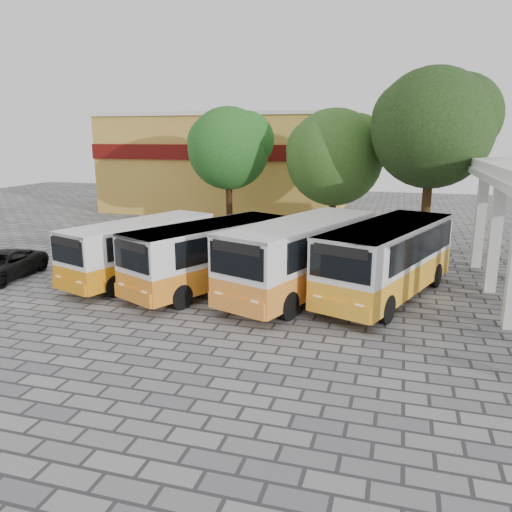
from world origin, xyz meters
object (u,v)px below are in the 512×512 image
(bus_centre_left, at_px, (210,252))
(parked_car, at_px, (2,266))
(bus_centre_right, at_px, (302,253))
(bus_far_right, at_px, (388,256))
(bus_far_left, at_px, (141,246))

(bus_centre_left, relative_size, parked_car, 1.85)
(bus_centre_left, xyz_separation_m, bus_centre_right, (3.89, 0.28, 0.15))
(bus_far_right, height_order, parked_car, bus_far_right)
(bus_far_left, height_order, parked_car, bus_far_left)
(bus_centre_right, xyz_separation_m, bus_far_right, (3.40, 0.60, -0.03))
(bus_far_left, xyz_separation_m, bus_far_right, (10.86, 0.43, 0.19))
(bus_centre_left, relative_size, bus_centre_right, 0.92)
(bus_far_left, distance_m, bus_centre_right, 7.46)
(bus_far_right, bearing_deg, bus_centre_right, -149.67)
(bus_far_left, height_order, bus_far_right, bus_far_right)
(bus_centre_left, relative_size, bus_far_right, 0.94)
(bus_far_right, distance_m, parked_car, 17.28)
(bus_far_right, bearing_deg, bus_far_left, -157.35)
(bus_far_right, bearing_deg, bus_centre_left, -152.78)
(bus_far_left, xyz_separation_m, parked_car, (-6.26, -1.68, -0.93))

